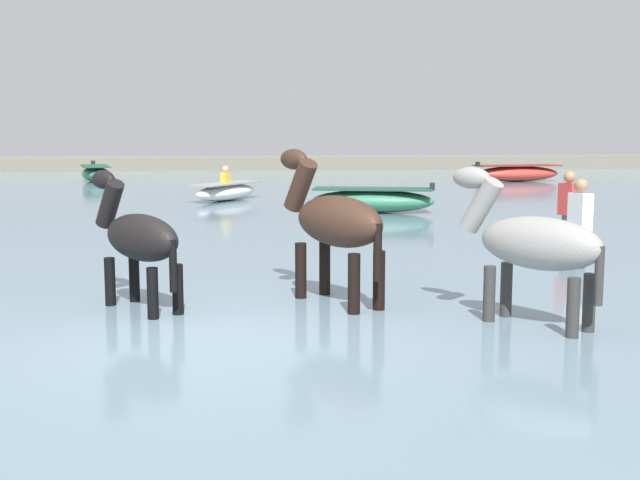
{
  "coord_description": "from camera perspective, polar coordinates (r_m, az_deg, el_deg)",
  "views": [
    {
      "loc": [
        0.32,
        -7.54,
        2.32
      ],
      "look_at": [
        1.41,
        3.3,
        0.83
      ],
      "focal_mm": 45.33,
      "sensor_mm": 36.0,
      "label": 1
    }
  ],
  "objects": [
    {
      "name": "boat_far_inshore",
      "position": [
        23.1,
        -6.65,
        3.43
      ],
      "size": [
        2.16,
        2.74,
        0.98
      ],
      "color": "silver",
      "rests_on": "water_surface"
    },
    {
      "name": "person_wading_close",
      "position": [
        12.25,
        17.84,
        0.59
      ],
      "size": [
        0.29,
        0.37,
        1.63
      ],
      "color": "#383842",
      "rests_on": "ground"
    },
    {
      "name": "horse_lead_black",
      "position": [
        9.18,
        -12.7,
        -0.06
      ],
      "size": [
        1.28,
        1.54,
        1.86
      ],
      "color": "black",
      "rests_on": "ground"
    },
    {
      "name": "horse_flank_dark_bay",
      "position": [
        9.26,
        1.03,
        1.06
      ],
      "size": [
        1.25,
        1.83,
        2.09
      ],
      "color": "#382319",
      "rests_on": "ground"
    },
    {
      "name": "person_onlooker_right",
      "position": [
        14.41,
        17.1,
        1.65
      ],
      "size": [
        0.3,
        0.37,
        1.63
      ],
      "color": "#383842",
      "rests_on": "ground"
    },
    {
      "name": "ground_plane",
      "position": [
        7.9,
        -7.93,
        -9.39
      ],
      "size": [
        120.0,
        120.0,
        0.0
      ],
      "primitive_type": "plane",
      "color": "gray"
    },
    {
      "name": "water_surface",
      "position": [
        17.68,
        -6.77,
        0.73
      ],
      "size": [
        90.0,
        90.0,
        0.33
      ],
      "primitive_type": "cube",
      "color": "slate",
      "rests_on": "ground"
    },
    {
      "name": "boat_distant_east",
      "position": [
        32.33,
        13.73,
        4.6
      ],
      "size": [
        3.54,
        1.52,
        0.78
      ],
      "color": "#BC382D",
      "rests_on": "water_surface"
    },
    {
      "name": "far_shoreline",
      "position": [
        40.71,
        -6.25,
        5.18
      ],
      "size": [
        80.0,
        2.4,
        1.0
      ],
      "primitive_type": "cube",
      "color": "#706B5B",
      "rests_on": "ground"
    },
    {
      "name": "horse_trailing_grey",
      "position": [
        8.47,
        14.81,
        -0.49
      ],
      "size": [
        1.36,
        1.57,
        1.93
      ],
      "color": "gray",
      "rests_on": "ground"
    },
    {
      "name": "boat_mid_channel",
      "position": [
        32.74,
        -15.56,
        4.55
      ],
      "size": [
        1.64,
        2.93,
        0.75
      ],
      "color": "#337556",
      "rests_on": "water_surface"
    },
    {
      "name": "boat_near_starboard",
      "position": [
        19.59,
        3.75,
        2.81
      ],
      "size": [
        3.11,
        1.64,
        0.73
      ],
      "color": "#337556",
      "rests_on": "water_surface"
    }
  ]
}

